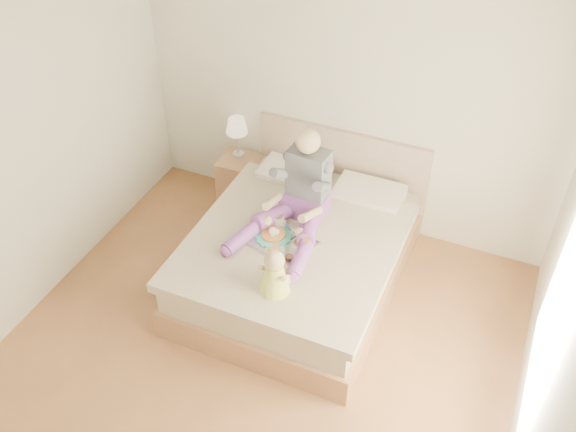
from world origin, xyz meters
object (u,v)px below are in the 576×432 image
at_px(nightstand, 242,180).
at_px(adult, 298,197).
at_px(baby, 275,275).
at_px(tray, 283,240).
at_px(bed, 302,252).

distance_m(nightstand, adult, 1.32).
xyz_separation_m(adult, baby, (0.16, -0.83, -0.09)).
bearing_deg(baby, tray, 120.56).
relative_size(bed, baby, 5.57).
xyz_separation_m(nightstand, adult, (0.93, -0.73, 0.60)).
bearing_deg(bed, tray, -104.52).
xyz_separation_m(adult, tray, (0.00, -0.33, -0.22)).
bearing_deg(baby, bed, 109.82).
relative_size(bed, tray, 3.64).
bearing_deg(baby, adult, 113.87).
distance_m(tray, baby, 0.54).
height_order(adult, tray, adult).
distance_m(bed, tray, 0.42).
xyz_separation_m(nightstand, baby, (1.09, -1.56, 0.51)).
distance_m(nightstand, baby, 1.97).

